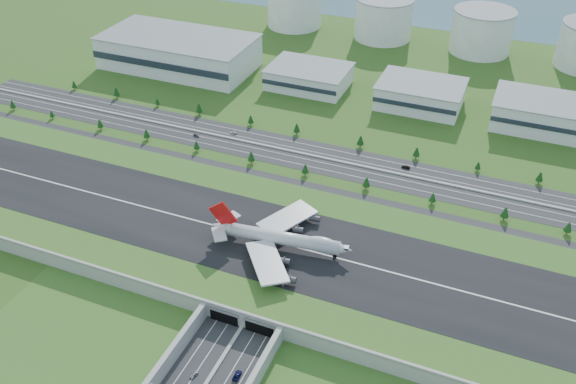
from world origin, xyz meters
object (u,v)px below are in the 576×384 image
at_px(car_5, 406,167).
at_px(car_7, 233,133).
at_px(car_0, 194,375).
at_px(car_4, 197,135).
at_px(boeing_747, 281,238).
at_px(car_2, 237,375).
at_px(fuel_tank_a, 295,7).

xyz_separation_m(car_5, car_7, (-116.19, -1.68, -0.13)).
xyz_separation_m(car_0, car_4, (-94.67, 170.06, 0.12)).
height_order(car_4, car_5, car_5).
height_order(boeing_747, car_7, boeing_747).
bearing_deg(boeing_747, car_2, -87.73).
bearing_deg(fuel_tank_a, car_2, -71.36).
relative_size(boeing_747, car_7, 14.46).
bearing_deg(car_4, car_2, -130.86).
distance_m(car_4, car_7, 24.17).
relative_size(car_0, car_5, 0.77).
relative_size(fuel_tank_a, car_2, 9.15).
xyz_separation_m(car_0, car_5, (42.34, 184.01, 0.17)).
bearing_deg(car_0, boeing_747, 100.07).
distance_m(car_0, car_7, 196.72).
bearing_deg(fuel_tank_a, car_0, -73.79).
xyz_separation_m(car_2, car_7, (-89.95, 176.07, -0.04)).
xyz_separation_m(fuel_tank_a, car_5, (155.94, -206.69, -16.53)).
bearing_deg(boeing_747, car_5, 63.89).
relative_size(fuel_tank_a, car_4, 10.68).
relative_size(car_0, car_4, 0.85).
bearing_deg(car_2, boeing_747, -84.27).
distance_m(car_0, car_4, 194.63).
height_order(boeing_747, car_4, boeing_747).
xyz_separation_m(boeing_747, car_0, (-4.85, -77.68, -13.46)).
distance_m(boeing_747, car_7, 131.63).
bearing_deg(car_7, car_2, 26.66).
bearing_deg(fuel_tank_a, car_7, -79.20).
height_order(car_0, car_5, car_5).
distance_m(boeing_747, car_4, 136.44).
height_order(boeing_747, car_2, boeing_747).
relative_size(boeing_747, car_5, 13.85).
height_order(car_2, car_7, car_2).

